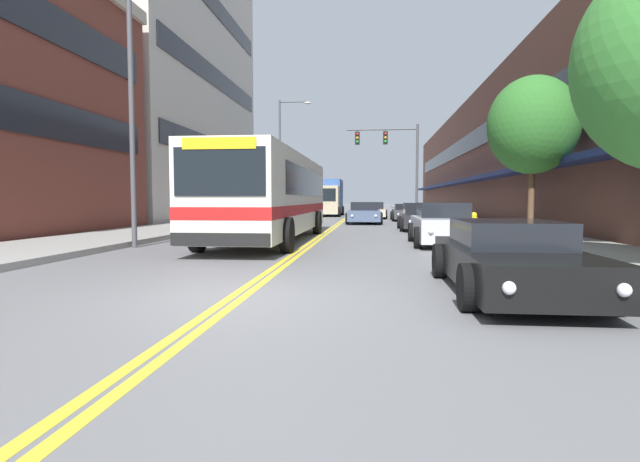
{
  "coord_description": "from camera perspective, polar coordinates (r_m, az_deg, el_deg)",
  "views": [
    {
      "loc": [
        2.07,
        -7.46,
        1.51
      ],
      "look_at": [
        -0.47,
        16.41,
        -0.04
      ],
      "focal_mm": 28.0,
      "sensor_mm": 36.0,
      "label": 1
    }
  ],
  "objects": [
    {
      "name": "street_lamp_left_near",
      "position": [
        16.74,
        -19.91,
        15.65
      ],
      "size": [
        2.23,
        0.28,
        8.57
      ],
      "color": "#47474C",
      "rests_on": "ground_plane"
    },
    {
      "name": "city_bus",
      "position": [
        18.34,
        -5.49,
        4.31
      ],
      "size": [
        2.88,
        12.39,
        3.03
      ],
      "color": "silver",
      "rests_on": "ground_plane"
    },
    {
      "name": "fire_hydrant",
      "position": [
        20.14,
        17.16,
        0.89
      ],
      "size": [
        0.35,
        0.27,
        0.83
      ],
      "color": "yellow",
      "rests_on": "sidewalk_right"
    },
    {
      "name": "street_tree_right_mid",
      "position": [
        20.21,
        23.16,
        11.03
      ],
      "size": [
        3.24,
        3.24,
        5.82
      ],
      "color": "brown",
      "rests_on": "sidewalk_right"
    },
    {
      "name": "car_red_parked_left_near",
      "position": [
        29.48,
        -6.48,
        1.97
      ],
      "size": [
        2.21,
        4.83,
        1.37
      ],
      "color": "maroon",
      "rests_on": "ground_plane"
    },
    {
      "name": "car_white_moving_second",
      "position": [
        50.25,
        5.48,
        2.58
      ],
      "size": [
        2.07,
        4.69,
        1.17
      ],
      "color": "white",
      "rests_on": "ground_plane"
    },
    {
      "name": "car_slate_blue_moving_third",
      "position": [
        30.84,
        5.11,
        2.02
      ],
      "size": [
        2.18,
        4.59,
        1.32
      ],
      "color": "#475675",
      "rests_on": "ground_plane"
    },
    {
      "name": "car_navy_parked_left_far",
      "position": [
        38.85,
        -3.36,
        2.41
      ],
      "size": [
        2.12,
        4.56,
        1.4
      ],
      "color": "#19234C",
      "rests_on": "ground_plane"
    },
    {
      "name": "street_lamp_left_far",
      "position": [
        40.07,
        -4.15,
        9.32
      ],
      "size": [
        2.57,
        0.28,
        9.27
      ],
      "color": "#47474C",
      "rests_on": "ground_plane"
    },
    {
      "name": "car_dark_grey_parked_right_mid",
      "position": [
        35.47,
        9.76,
        2.09
      ],
      "size": [
        2.03,
        4.74,
        1.17
      ],
      "color": "#38383D",
      "rests_on": "ground_plane"
    },
    {
      "name": "car_silver_parked_right_end",
      "position": [
        16.85,
        13.88,
        0.64
      ],
      "size": [
        2.06,
        4.26,
        1.39
      ],
      "color": "#B7B7BC",
      "rests_on": "ground_plane"
    },
    {
      "name": "centre_line",
      "position": [
        44.53,
        3.4,
        1.74
      ],
      "size": [
        0.34,
        106.0,
        0.01
      ],
      "color": "yellow",
      "rests_on": "ground_plane"
    },
    {
      "name": "office_tower_left",
      "position": [
        43.72,
        -19.92,
        22.63
      ],
      "size": [
        12.08,
        23.07,
        31.71
      ],
      "color": "#BCB7AD",
      "rests_on": "ground_plane"
    },
    {
      "name": "car_black_parked_right_foreground",
      "position": [
        8.62,
        20.82,
        -2.94
      ],
      "size": [
        2.06,
        4.8,
        1.16
      ],
      "color": "black",
      "rests_on": "ground_plane"
    },
    {
      "name": "car_charcoal_parked_right_far",
      "position": [
        24.69,
        11.53,
        1.5
      ],
      "size": [
        2.21,
        4.16,
        1.32
      ],
      "color": "#232328",
      "rests_on": "ground_plane"
    },
    {
      "name": "traffic_signal_mast",
      "position": [
        36.67,
        8.43,
        8.85
      ],
      "size": [
        5.14,
        0.38,
        6.85
      ],
      "color": "#47474C",
      "rests_on": "ground_plane"
    },
    {
      "name": "car_champagne_moving_lead",
      "position": [
        38.88,
        6.02,
        2.31
      ],
      "size": [
        2.19,
        4.56,
        1.27
      ],
      "color": "beige",
      "rests_on": "ground_plane"
    },
    {
      "name": "sidewalk_left",
      "position": [
        45.5,
        -6.06,
        1.87
      ],
      "size": [
        3.98,
        106.0,
        0.18
      ],
      "color": "gray",
      "rests_on": "ground_plane"
    },
    {
      "name": "storefront_row_right",
      "position": [
        46.08,
        20.87,
        7.6
      ],
      "size": [
        9.1,
        68.0,
        9.71
      ],
      "color": "brown",
      "rests_on": "ground_plane"
    },
    {
      "name": "sidewalk_right",
      "position": [
        44.81,
        13.02,
        1.77
      ],
      "size": [
        3.98,
        106.0,
        0.18
      ],
      "color": "gray",
      "rests_on": "ground_plane"
    },
    {
      "name": "ground_plane",
      "position": [
        44.53,
        3.4,
        1.74
      ],
      "size": [
        240.0,
        240.0,
        0.0
      ],
      "primitive_type": "plane",
      "color": "slate"
    },
    {
      "name": "box_truck",
      "position": [
        44.47,
        0.87,
        3.86
      ],
      "size": [
        2.67,
        6.61,
        3.25
      ],
      "color": "#BCAD89",
      "rests_on": "ground_plane"
    }
  ]
}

